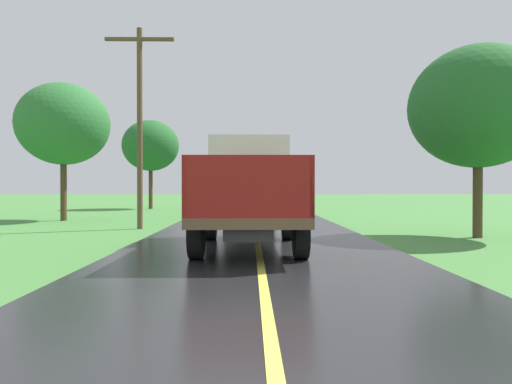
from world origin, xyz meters
The scene contains 6 objects.
banana_truck_near centered at (-0.25, 9.71, 1.46)m, with size 2.38×5.82×2.80m.
banana_truck_far centered at (-0.21, 22.11, 1.46)m, with size 2.38×5.81×2.80m.
utility_pole_roadside centered at (-4.23, 14.82, 4.01)m, with size 2.50×0.20×7.31m.
roadside_tree_near_left centered at (6.67, 11.78, 3.94)m, with size 4.08×4.08×5.78m.
roadside_tree_mid_right centered at (-8.72, 19.05, 4.39)m, with size 4.12×4.12×6.26m.
roadside_tree_far_left centered at (-7.27, 30.64, 4.47)m, with size 3.98×3.98×6.27m.
Camera 1 is at (-0.19, -1.98, 1.52)m, focal length 32.25 mm.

